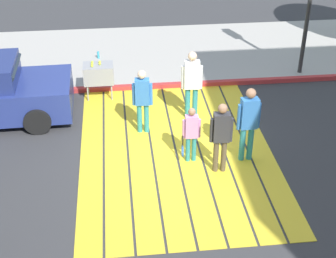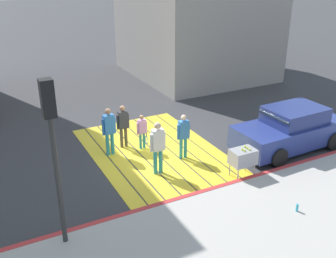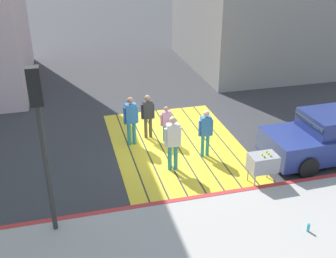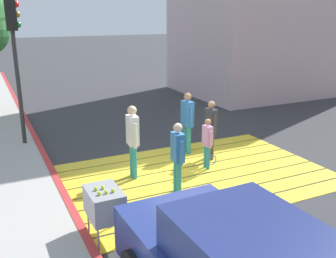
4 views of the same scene
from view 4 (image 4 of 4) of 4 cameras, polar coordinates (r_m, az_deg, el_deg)
ground_plane at (r=9.77m, az=4.37°, el=-6.76°), size 120.00×120.00×0.00m
crosswalk_stripes at (r=9.77m, az=4.37°, el=-6.72°), size 6.40×4.35×0.01m
curb_painted at (r=8.71m, az=-14.74°, el=-9.89°), size 0.16×40.00×0.13m
traffic_light_corner at (r=11.94m, az=-21.53°, el=11.51°), size 0.39×0.28×4.24m
tennis_ball_cart at (r=6.98m, az=-9.31°, el=-10.71°), size 0.56×0.80×1.02m
pedestrian_adult_lead at (r=10.90m, az=2.84°, el=1.51°), size 0.25×0.52×1.77m
pedestrian_adult_trailing at (r=10.55m, az=6.30°, el=0.49°), size 0.23×0.48×1.64m
pedestrian_adult_side at (r=9.29m, az=-5.20°, el=-1.12°), size 0.26×0.52×1.80m
pedestrian_teen_behind at (r=8.45m, az=1.42°, el=-3.60°), size 0.24×0.48×1.63m
pedestrian_child_with_racket at (r=9.93m, az=5.81°, el=-1.75°), size 0.28×0.40×1.33m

